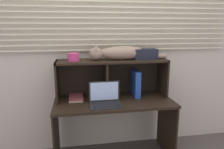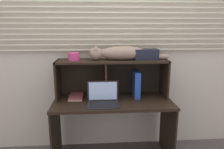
% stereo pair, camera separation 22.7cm
% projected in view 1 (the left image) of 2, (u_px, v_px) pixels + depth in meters
% --- Properties ---
extents(back_panel_with_blinds, '(4.40, 0.08, 2.50)m').
position_uv_depth(back_panel_with_blinds, '(109.00, 49.00, 2.56)').
color(back_panel_with_blinds, beige).
rests_on(back_panel_with_blinds, ground).
extents(desk, '(1.31, 0.59, 0.71)m').
position_uv_depth(desk, '(114.00, 112.00, 2.39)').
color(desk, black).
rests_on(desk, ground).
extents(hutch_shelf_unit, '(1.25, 0.33, 0.44)m').
position_uv_depth(hutch_shelf_unit, '(111.00, 71.00, 2.43)').
color(hutch_shelf_unit, black).
rests_on(hutch_shelf_unit, desk).
extents(cat, '(0.90, 0.17, 0.18)m').
position_uv_depth(cat, '(120.00, 53.00, 2.37)').
color(cat, gray).
rests_on(cat, hutch_shelf_unit).
extents(laptop, '(0.33, 0.24, 0.23)m').
position_uv_depth(laptop, '(105.00, 100.00, 2.23)').
color(laptop, black).
rests_on(laptop, desk).
extents(binder_upright, '(0.06, 0.25, 0.31)m').
position_uv_depth(binder_upright, '(135.00, 83.00, 2.48)').
color(binder_upright, '#214698').
rests_on(binder_upright, desk).
extents(book_stack, '(0.16, 0.26, 0.04)m').
position_uv_depth(book_stack, '(76.00, 97.00, 2.40)').
color(book_stack, tan).
rests_on(book_stack, desk).
extents(small_basket, '(0.13, 0.13, 0.08)m').
position_uv_depth(small_basket, '(73.00, 57.00, 2.30)').
color(small_basket, '#C73C77').
rests_on(small_basket, hutch_shelf_unit).
extents(storage_box, '(0.27, 0.14, 0.12)m').
position_uv_depth(storage_box, '(145.00, 54.00, 2.43)').
color(storage_box, black).
rests_on(storage_box, hutch_shelf_unit).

